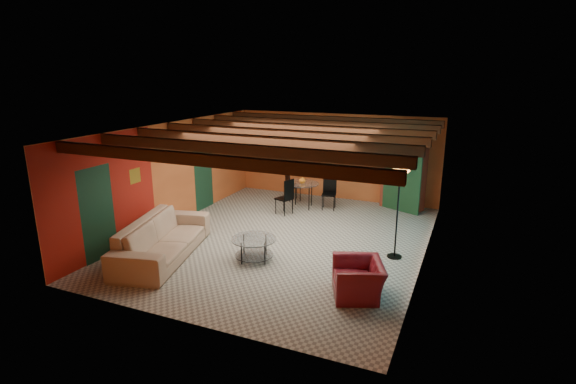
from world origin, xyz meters
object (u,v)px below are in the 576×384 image
at_px(armchair, 358,279).
at_px(coffee_table, 254,249).
at_px(floor_lamp, 397,215).
at_px(potted_plant, 407,131).
at_px(armoire, 404,175).
at_px(dining_table, 302,191).
at_px(sofa, 163,238).
at_px(vase, 302,170).

relative_size(armchair, coffee_table, 1.02).
height_order(floor_lamp, potted_plant, potted_plant).
relative_size(armoire, floor_lamp, 1.05).
bearing_deg(dining_table, floor_lamp, -38.96).
bearing_deg(floor_lamp, sofa, -157.14).
bearing_deg(coffee_table, armoire, 65.16).
height_order(armoire, potted_plant, potted_plant).
relative_size(armoire, vase, 10.02).
xyz_separation_m(sofa, floor_lamp, (4.69, 1.98, 0.56)).
xyz_separation_m(armoire, potted_plant, (0.00, 0.00, 1.28)).
distance_m(sofa, dining_table, 4.81).
relative_size(floor_lamp, potted_plant, 4.02).
bearing_deg(sofa, armchair, -104.58).
height_order(sofa, coffee_table, sofa).
bearing_deg(coffee_table, armchair, -14.85).
relative_size(dining_table, potted_plant, 4.09).
xyz_separation_m(coffee_table, floor_lamp, (2.79, 1.34, 0.74)).
distance_m(floor_lamp, vase, 4.13).
relative_size(floor_lamp, vase, 9.58).
height_order(armoire, vase, armoire).
bearing_deg(sofa, coffee_table, -85.77).
bearing_deg(sofa, vase, -32.38).
relative_size(coffee_table, armoire, 0.47).
height_order(armchair, potted_plant, potted_plant).
relative_size(coffee_table, floor_lamp, 0.50).
distance_m(coffee_table, potted_plant, 5.93).
xyz_separation_m(coffee_table, potted_plant, (2.34, 5.05, 2.06)).
distance_m(armchair, coffee_table, 2.56).
relative_size(sofa, armchair, 2.95).
bearing_deg(vase, coffee_table, -83.83).
xyz_separation_m(sofa, potted_plant, (4.24, 5.69, 1.88)).
bearing_deg(floor_lamp, vase, 141.04).
height_order(armchair, coffee_table, armchair).
xyz_separation_m(sofa, coffee_table, (1.91, 0.64, -0.18)).
xyz_separation_m(armchair, vase, (-2.90, 4.59, 0.82)).
height_order(floor_lamp, vase, floor_lamp).
bearing_deg(sofa, dining_table, -32.38).
bearing_deg(armchair, armoire, 159.11).
distance_m(dining_table, armoire, 3.02).
bearing_deg(dining_table, potted_plant, 22.02).
bearing_deg(armchair, coffee_table, -127.09).
bearing_deg(armoire, sofa, -102.53).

